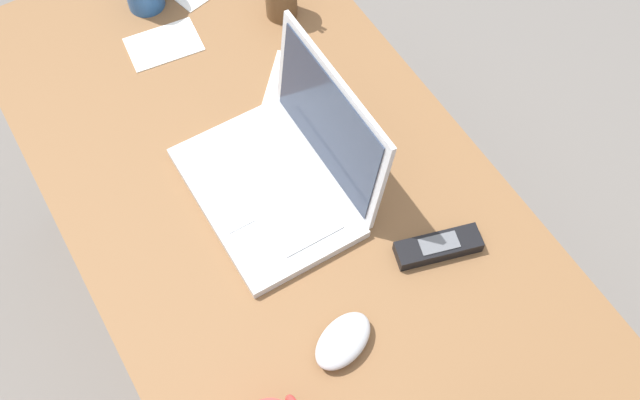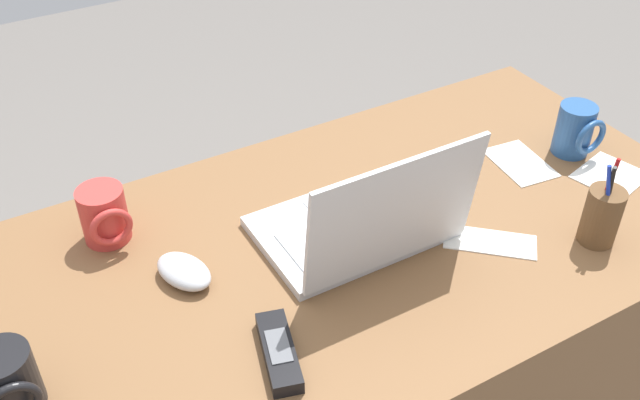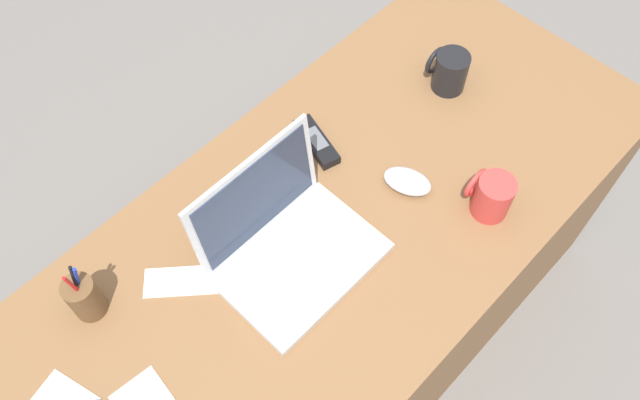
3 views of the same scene
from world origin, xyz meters
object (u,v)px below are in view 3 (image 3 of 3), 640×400
computer_mouse (407,181)px  coffee_mug_tall (491,196)px  laptop (287,242)px  pen_holder (84,297)px  coffee_mug_white (449,71)px  cordless_phone (316,142)px

computer_mouse → coffee_mug_tall: 0.18m
laptop → pen_holder: 0.40m
coffee_mug_white → coffee_mug_tall: 0.35m
coffee_mug_tall → cordless_phone: coffee_mug_tall is taller
cordless_phone → coffee_mug_white: bearing=-16.3°
computer_mouse → coffee_mug_tall: coffee_mug_tall is taller
coffee_mug_white → pen_holder: 0.95m
laptop → cordless_phone: (0.24, 0.15, -0.04)m
coffee_mug_tall → cordless_phone: size_ratio=0.67×
laptop → computer_mouse: bearing=-13.3°
coffee_mug_tall → pen_holder: pen_holder is taller
cordless_phone → computer_mouse: bearing=-75.2°
laptop → coffee_mug_tall: laptop is taller
laptop → coffee_mug_tall: 0.44m
computer_mouse → coffee_mug_white: bearing=2.7°
laptop → computer_mouse: 0.31m
laptop → pen_holder: bearing=151.7°
computer_mouse → cordless_phone: bearing=85.2°
coffee_mug_tall → pen_holder: size_ratio=0.61×
laptop → computer_mouse: (0.30, -0.07, -0.03)m
laptop → coffee_mug_white: size_ratio=3.22×
pen_holder → coffee_mug_tall: bearing=-30.1°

